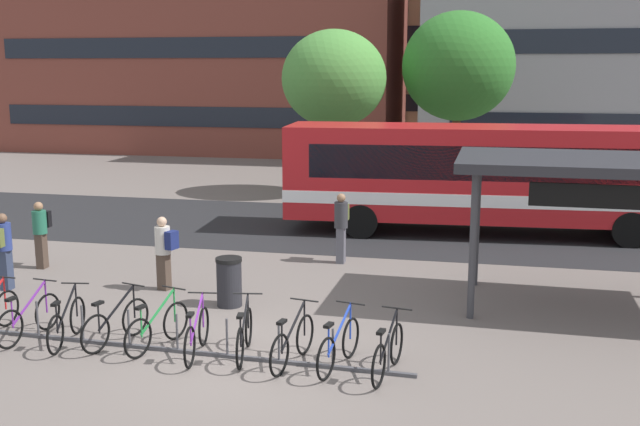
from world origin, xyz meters
TOP-DOWN VIEW (x-y plane):
  - ground at (0.00, 0.00)m, footprint 200.00×200.00m
  - bus_lane_asphalt at (0.00, 10.66)m, footprint 80.00×7.20m
  - city_bus at (4.18, 10.67)m, footprint 12.15×3.28m
  - bike_rack at (-1.25, -0.13)m, footprint 8.36×0.49m
  - parked_bicycle_purple_1 at (-4.16, -0.06)m, footprint 0.52×1.72m
  - parked_bicycle_black_2 at (-3.35, -0.14)m, footprint 0.52×1.71m
  - parked_bicycle_black_3 at (-2.47, 0.02)m, footprint 0.64×1.67m
  - parked_bicycle_green_4 at (-1.66, -0.02)m, footprint 0.63×1.67m
  - parked_bicycle_purple_5 at (-0.85, -0.20)m, footprint 0.52×1.71m
  - parked_bicycle_black_6 at (-0.04, -0.08)m, footprint 0.52×1.71m
  - parked_bicycle_black_7 at (0.85, -0.22)m, footprint 0.52×1.70m
  - parked_bicycle_blue_8 at (1.63, -0.22)m, footprint 0.57×1.69m
  - parked_bicycle_black_9 at (2.46, -0.33)m, footprint 0.52×1.71m
  - transit_shelter at (6.48, 3.88)m, footprint 6.36×3.31m
  - commuter_olive_pack_0 at (-6.45, 2.55)m, footprint 0.36×0.53m
  - commuter_navy_pack_1 at (-2.98, 3.31)m, footprint 0.59×0.45m
  - commuter_olive_pack_2 at (0.42, 6.46)m, footprint 0.35×0.53m
  - commuter_black_pack_3 at (-6.71, 4.41)m, footprint 0.36×0.54m
  - trash_bin at (-1.21, 2.53)m, footprint 0.55×0.55m
  - street_tree_0 at (-1.73, 16.39)m, footprint 3.96×3.96m
  - street_tree_1 at (2.83, 17.98)m, footprint 4.31×4.31m
  - building_centre_block at (-2.36, 43.55)m, footprint 17.90×11.85m

SIDE VIEW (x-z plane):
  - ground at x=0.00m, z-range 0.00..0.00m
  - bus_lane_asphalt at x=0.00m, z-range 0.00..0.01m
  - bike_rack at x=-1.25m, z-range -0.26..0.44m
  - parked_bicycle_purple_1 at x=-4.16m, z-range -0.11..0.88m
  - parked_bicycle_black_2 at x=-3.35m, z-range -0.11..0.88m
  - parked_bicycle_black_3 at x=-2.47m, z-range -0.11..0.88m
  - parked_bicycle_green_4 at x=-1.66m, z-range -0.11..0.88m
  - parked_bicycle_purple_5 at x=-0.85m, z-range -0.11..0.88m
  - parked_bicycle_black_6 at x=-0.04m, z-range -0.11..0.88m
  - parked_bicycle_black_7 at x=0.85m, z-range -0.11..0.88m
  - parked_bicycle_blue_8 at x=1.63m, z-range -0.11..0.88m
  - parked_bicycle_black_9 at x=2.46m, z-range -0.11..0.88m
  - trash_bin at x=-1.21m, z-range 0.00..1.03m
  - commuter_navy_pack_1 at x=-2.98m, z-range 0.12..1.78m
  - commuter_black_pack_3 at x=-6.71m, z-range 0.13..1.80m
  - commuter_olive_pack_0 at x=-6.45m, z-range 0.14..1.87m
  - commuter_olive_pack_2 at x=0.42m, z-range 0.14..1.93m
  - city_bus at x=4.18m, z-range 0.18..3.38m
  - transit_shelter at x=6.48m, z-range 1.36..4.48m
  - street_tree_0 at x=-1.73m, z-range 1.31..7.61m
  - street_tree_1 at x=2.83m, z-range 1.41..8.43m
  - building_centre_block at x=-2.36m, z-range 0.00..13.07m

